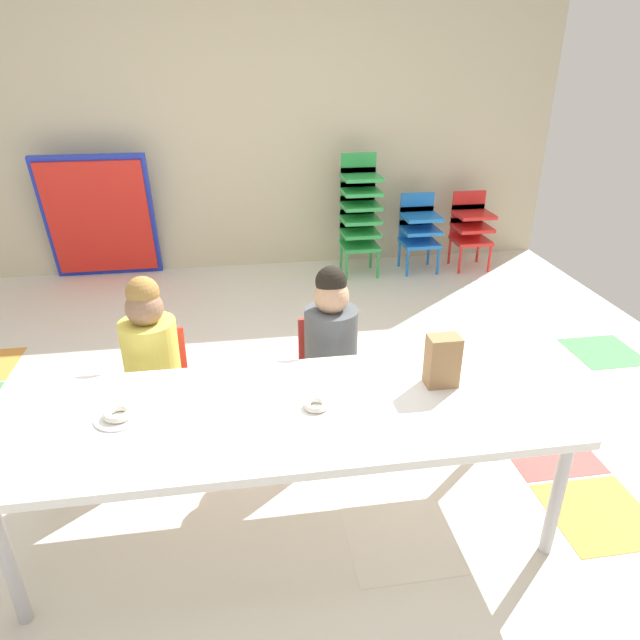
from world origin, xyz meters
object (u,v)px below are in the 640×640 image
object	(u,v)px
paper_plate_near_edge	(119,417)
seated_child_near_camera	(151,351)
seated_child_middle_seat	(331,338)
kid_chair_red_stack	(471,225)
kid_chair_blue_stack	(419,227)
donut_powdered_on_plate	(118,413)
kid_chair_green_stack	(360,209)
donut_powdered_loose	(316,404)
folded_activity_table	(100,218)
craft_table	(290,418)
paper_bag_brown	(442,361)

from	to	relation	value
paper_plate_near_edge	seated_child_near_camera	bearing A→B (deg)	84.72
seated_child_middle_seat	kid_chair_red_stack	world-z (taller)	seated_child_middle_seat
kid_chair_blue_stack	donut_powdered_on_plate	bearing A→B (deg)	-126.38
donut_powdered_on_plate	kid_chair_green_stack	bearing A→B (deg)	61.38
kid_chair_blue_stack	donut_powdered_loose	xyz separation A→B (m)	(-1.37, -2.91, 0.20)
donut_powdered_on_plate	seated_child_middle_seat	bearing A→B (deg)	32.12
kid_chair_green_stack	folded_activity_table	world-z (taller)	folded_activity_table
seated_child_near_camera	donut_powdered_on_plate	bearing A→B (deg)	-95.28
kid_chair_blue_stack	folded_activity_table	xyz separation A→B (m)	(-2.75, 0.21, 0.14)
craft_table	seated_child_middle_seat	bearing A→B (deg)	66.16
kid_chair_blue_stack	donut_powdered_loose	distance (m)	3.23
seated_child_near_camera	kid_chair_red_stack	distance (m)	3.44
craft_table	kid_chair_blue_stack	distance (m)	3.26
paper_plate_near_edge	folded_activity_table	bearing A→B (deg)	101.69
kid_chair_green_stack	paper_plate_near_edge	xyz separation A→B (m)	(-1.57, -2.87, 0.00)
paper_plate_near_edge	kid_chair_red_stack	bearing A→B (deg)	47.83
kid_chair_red_stack	donut_powdered_loose	distance (m)	3.46
seated_child_near_camera	kid_chair_red_stack	size ratio (longest dim) A/B	1.35
donut_powdered_loose	folded_activity_table	bearing A→B (deg)	113.87
kid_chair_blue_stack	folded_activity_table	bearing A→B (deg)	175.65
seated_child_near_camera	kid_chair_blue_stack	world-z (taller)	seated_child_near_camera
seated_child_middle_seat	folded_activity_table	distance (m)	2.95
seated_child_near_camera	kid_chair_green_stack	xyz separation A→B (m)	(1.51, 2.30, 0.02)
folded_activity_table	donut_powdered_loose	size ratio (longest dim) A/B	10.78
seated_child_middle_seat	kid_chair_red_stack	xyz separation A→B (m)	(1.69, 2.30, -0.16)
kid_chair_red_stack	donut_powdered_loose	world-z (taller)	kid_chair_red_stack
seated_child_near_camera	kid_chair_blue_stack	size ratio (longest dim) A/B	1.35
donut_powdered_loose	seated_child_near_camera	bearing A→B (deg)	138.38
seated_child_middle_seat	folded_activity_table	bearing A→B (deg)	121.67
kid_chair_red_stack	paper_plate_near_edge	distance (m)	3.88
craft_table	donut_powdered_on_plate	size ratio (longest dim) A/B	19.19
kid_chair_blue_stack	folded_activity_table	world-z (taller)	folded_activity_table
donut_powdered_on_plate	donut_powdered_loose	size ratio (longest dim) A/B	1.11
seated_child_near_camera	donut_powdered_on_plate	world-z (taller)	seated_child_near_camera
kid_chair_red_stack	donut_powdered_on_plate	xyz separation A→B (m)	(-2.60, -2.87, 0.21)
seated_child_middle_seat	donut_powdered_on_plate	world-z (taller)	seated_child_middle_seat
kid_chair_green_stack	kid_chair_blue_stack	distance (m)	0.58
folded_activity_table	donut_powdered_on_plate	distance (m)	3.15
craft_table	kid_chair_green_stack	world-z (taller)	kid_chair_green_stack
craft_table	seated_child_near_camera	xyz separation A→B (m)	(-0.59, 0.61, 0.02)
paper_bag_brown	kid_chair_green_stack	bearing A→B (deg)	84.20
kid_chair_green_stack	donut_powdered_loose	xyz separation A→B (m)	(-0.82, -2.92, 0.01)
kid_chair_blue_stack	seated_child_middle_seat	bearing A→B (deg)	-117.65
craft_table	paper_bag_brown	xyz separation A→B (m)	(0.64, 0.08, 0.15)
kid_chair_green_stack	kid_chair_blue_stack	size ratio (longest dim) A/B	1.53
craft_table	paper_plate_near_edge	xyz separation A→B (m)	(-0.64, 0.04, 0.05)
seated_child_near_camera	folded_activity_table	size ratio (longest dim) A/B	0.84
craft_table	paper_plate_near_edge	bearing A→B (deg)	176.87
seated_child_near_camera	donut_powdered_on_plate	size ratio (longest dim) A/B	8.21
craft_table	seated_child_near_camera	bearing A→B (deg)	134.18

